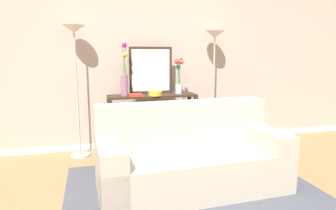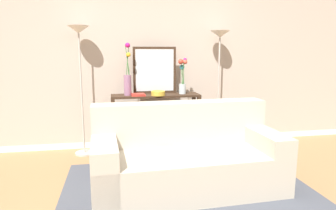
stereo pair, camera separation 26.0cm
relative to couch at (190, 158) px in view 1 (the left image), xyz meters
name	(u,v)px [view 1 (the left image)]	position (x,y,z in m)	size (l,w,h in m)	color
back_wall	(146,54)	(-0.16, 1.62, 1.08)	(12.00, 0.15, 2.79)	white
area_rug	(195,192)	(0.00, -0.16, -0.31)	(2.57, 2.01, 0.01)	#474C56
couch	(190,158)	(0.00, 0.00, 0.00)	(1.94, 0.94, 0.88)	#BCB29E
console_table	(153,113)	(-0.15, 1.21, 0.25)	(1.24, 0.33, 0.83)	#382619
floor_lamp_left	(75,55)	(-1.16, 1.30, 1.07)	(0.28, 0.28, 1.76)	#B7B2A8
floor_lamp_right	(214,56)	(0.81, 1.30, 1.04)	(0.28, 0.28, 1.72)	#B7B2A8
wall_mirror	(151,70)	(-0.14, 1.35, 0.85)	(0.61, 0.02, 0.66)	#382619
vase_tall_flowers	(124,78)	(-0.53, 1.21, 0.76)	(0.10, 0.13, 0.71)	gray
vase_short_flowers	(179,77)	(0.24, 1.22, 0.75)	(0.13, 0.12, 0.51)	silver
fruit_bowl	(155,93)	(-0.13, 1.12, 0.55)	(0.19, 0.19, 0.06)	gold
book_stack	(136,95)	(-0.40, 1.13, 0.53)	(0.20, 0.16, 0.03)	#BC3328
book_row_under_console	(126,150)	(-0.54, 1.21, -0.26)	(0.24, 0.17, 0.13)	#BC3328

